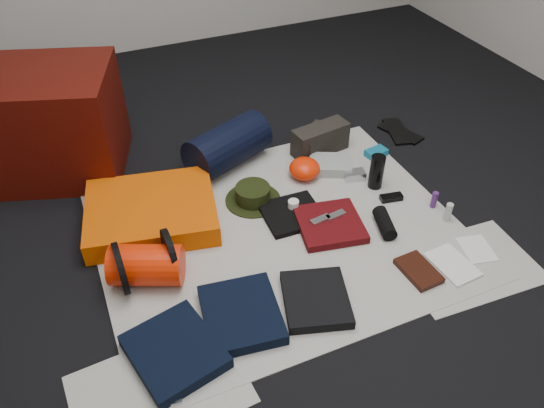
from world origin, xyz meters
name	(u,v)px	position (x,y,z in m)	size (l,w,h in m)	color
floor	(280,235)	(0.00, 0.00, -0.01)	(4.50, 4.50, 0.02)	black
newspaper_mat	(280,233)	(0.00, 0.00, 0.00)	(1.60, 1.30, 0.01)	beige
newspaper_sheet_front_left	(159,389)	(-0.70, -0.55, 0.00)	(0.58, 0.40, 0.00)	beige
newspaper_sheet_front_right	(467,266)	(0.65, -0.50, 0.00)	(0.58, 0.40, 0.00)	beige
red_cabinet	(51,123)	(-0.84, 0.93, 0.27)	(0.65, 0.54, 0.54)	#470B05
sleeping_pad	(151,212)	(-0.51, 0.31, 0.06)	(0.58, 0.48, 0.11)	#DB5002
stuff_sack	(147,265)	(-0.61, -0.04, 0.09)	(0.17, 0.17, 0.29)	red
sack_strap_left	(121,268)	(-0.71, -0.04, 0.11)	(0.22, 0.22, 0.03)	black
sack_strap_right	(170,254)	(-0.51, -0.04, 0.11)	(0.22, 0.22, 0.03)	black
navy_duffel	(228,146)	(-0.03, 0.60, 0.12)	(0.23, 0.23, 0.44)	black
boonie_brim	(253,200)	(-0.03, 0.26, 0.01)	(0.27, 0.27, 0.01)	black
boonie_crown	(253,193)	(-0.03, 0.26, 0.05)	(0.17, 0.17, 0.07)	black
hiking_boot_left	(313,141)	(0.43, 0.54, 0.07)	(0.24, 0.09, 0.12)	black
hiking_boot_right	(320,139)	(0.46, 0.51, 0.08)	(0.31, 0.12, 0.16)	black
flip_flop_left	(400,133)	(0.98, 0.49, 0.01)	(0.10, 0.26, 0.01)	black
flip_flop_right	(397,131)	(0.97, 0.51, 0.01)	(0.10, 0.27, 0.01)	black
trousers_navy_a	(175,351)	(-0.61, -0.44, 0.03)	(0.29, 0.33, 0.05)	black
trousers_navy_b	(241,314)	(-0.33, -0.38, 0.03)	(0.29, 0.33, 0.05)	black
trousers_charcoal	(316,299)	(-0.04, -0.43, 0.03)	(0.25, 0.29, 0.04)	black
black_tshirt	(292,214)	(0.10, 0.08, 0.02)	(0.27, 0.25, 0.03)	black
red_shirt	(330,224)	(0.22, -0.06, 0.03)	(0.29, 0.29, 0.04)	#4A080B
orange_stuff_sack	(304,169)	(0.28, 0.34, 0.06)	(0.16, 0.16, 0.10)	red
first_aid_pouch	(330,165)	(0.44, 0.34, 0.03)	(0.21, 0.16, 0.05)	gray
water_bottle	(377,172)	(0.58, 0.13, 0.10)	(0.07, 0.07, 0.18)	black
speaker	(385,223)	(0.45, -0.16, 0.04)	(0.07, 0.07, 0.17)	black
compact_camera	(354,175)	(0.51, 0.22, 0.03)	(0.11, 0.06, 0.04)	silver
cyan_case	(376,153)	(0.73, 0.35, 0.02)	(0.11, 0.07, 0.04)	#0D6183
toiletry_purple	(434,200)	(0.75, -0.12, 0.05)	(0.03, 0.03, 0.09)	#4A1F66
toiletry_clear	(448,212)	(0.75, -0.23, 0.05)	(0.03, 0.03, 0.09)	#A7ABA6
paperback_book	(419,271)	(0.43, -0.46, 0.02)	(0.12, 0.19, 0.03)	black
map_booklet	(453,265)	(0.59, -0.48, 0.01)	(0.15, 0.21, 0.01)	silver
map_printout	(477,249)	(0.75, -0.44, 0.01)	(0.13, 0.16, 0.01)	silver
sunglasses	(391,198)	(0.59, 0.00, 0.02)	(0.11, 0.04, 0.03)	black
key_cluster	(172,397)	(-0.67, -0.60, 0.01)	(0.06, 0.06, 0.01)	silver
tape_roll	(293,204)	(0.12, 0.11, 0.05)	(0.05, 0.05, 0.04)	silver
energy_bar_a	(320,220)	(0.18, -0.04, 0.05)	(0.10, 0.04, 0.01)	silver
energy_bar_b	(336,215)	(0.26, -0.04, 0.05)	(0.10, 0.04, 0.01)	silver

